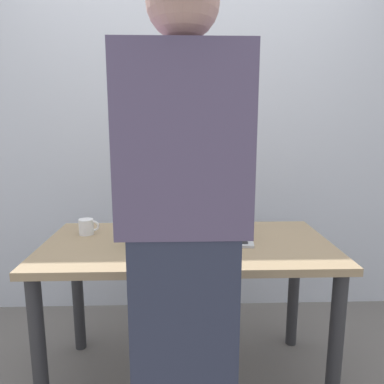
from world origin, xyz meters
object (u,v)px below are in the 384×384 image
at_px(laptop, 217,228).
at_px(beer_bottle_green, 160,215).
at_px(coffee_mug, 87,227).
at_px(person_figure, 184,248).
at_px(beer_bottle_amber, 137,220).

distance_m(laptop, beer_bottle_green, 0.30).
relative_size(laptop, coffee_mug, 3.59).
xyz_separation_m(laptop, coffee_mug, (-0.68, 0.07, -0.01)).
bearing_deg(person_figure, beer_bottle_green, 99.75).
height_order(beer_bottle_amber, beer_bottle_green, beer_bottle_amber).
height_order(laptop, beer_bottle_green, beer_bottle_green).
relative_size(person_figure, coffee_mug, 16.95).
xyz_separation_m(beer_bottle_amber, beer_bottle_green, (0.10, 0.13, -0.01)).
bearing_deg(laptop, beer_bottle_green, 177.35).
distance_m(beer_bottle_amber, beer_bottle_green, 0.16).
height_order(laptop, beer_bottle_amber, beer_bottle_amber).
bearing_deg(beer_bottle_amber, beer_bottle_green, 52.60).
distance_m(laptop, coffee_mug, 0.68).
bearing_deg(beer_bottle_amber, coffee_mug, 146.92).
height_order(laptop, person_figure, person_figure).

